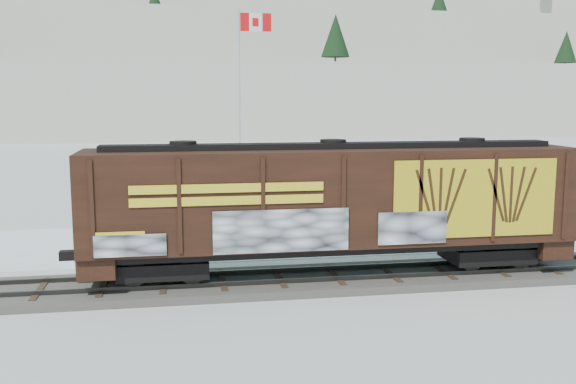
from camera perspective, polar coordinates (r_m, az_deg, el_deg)
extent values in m
plane|color=white|center=(23.17, 4.17, -8.04)|extent=(500.00, 500.00, 0.00)
cube|color=#59544C|center=(23.13, 4.17, -7.71)|extent=(50.00, 3.40, 0.28)
cube|color=#33302D|center=(22.40, 4.62, -7.68)|extent=(50.00, 0.10, 0.15)
cube|color=#33302D|center=(23.74, 3.76, -6.74)|extent=(50.00, 0.10, 0.15)
cube|color=white|center=(30.27, 0.78, -4.07)|extent=(40.00, 8.00, 0.03)
cube|color=white|center=(116.70, -7.07, 8.05)|extent=(360.00, 40.00, 12.00)
cube|color=white|center=(146.77, -7.66, 10.43)|extent=(360.00, 40.00, 24.00)
cube|color=white|center=(181.98, -8.10, 11.75)|extent=(360.00, 50.00, 35.00)
cone|color=black|center=(115.38, 4.25, 13.71)|extent=(5.04, 5.04, 7.38)
cone|color=black|center=(140.00, 23.48, 11.75)|extent=(4.20, 4.20, 6.15)
cone|color=black|center=(159.14, 13.29, 16.17)|extent=(4.48, 4.48, 6.56)
cube|color=black|center=(22.31, -11.00, -6.47)|extent=(3.00, 2.00, 0.90)
cube|color=black|center=(24.92, 17.21, -5.13)|extent=(3.00, 2.00, 0.90)
cylinder|color=black|center=(21.61, -13.58, -7.04)|extent=(0.90, 0.12, 0.90)
cube|color=black|center=(22.79, 3.93, -4.66)|extent=(17.06, 2.40, 0.25)
cube|color=black|center=(22.45, 3.98, -0.28)|extent=(17.06, 3.00, 3.27)
cube|color=black|center=(22.26, 4.02, 4.14)|extent=(15.70, 0.90, 0.20)
cube|color=gold|center=(22.57, 16.35, -0.55)|extent=(5.80, 0.03, 2.65)
cube|color=gold|center=(20.31, -5.33, -0.21)|extent=(6.14, 0.02, 0.70)
cube|color=white|center=(20.72, -0.56, -3.48)|extent=(4.44, 0.03, 1.40)
cylinder|color=silver|center=(37.21, -4.25, -1.61)|extent=(0.90, 0.90, 0.20)
cylinder|color=silver|center=(36.66, -4.34, 7.05)|extent=(0.14, 0.14, 11.41)
cube|color=red|center=(36.92, -3.87, 14.84)|extent=(0.50, 0.07, 1.00)
cube|color=white|center=(36.99, -2.92, 14.84)|extent=(0.70, 0.09, 1.00)
cube|color=red|center=(37.07, -1.88, 14.83)|extent=(0.50, 0.07, 1.00)
imported|color=#B4B7BC|center=(29.28, -11.24, -3.14)|extent=(4.63, 2.61, 1.49)
imported|color=white|center=(28.63, 2.89, -3.06)|extent=(5.34, 2.76, 1.68)
imported|color=black|center=(31.32, 15.96, -2.61)|extent=(5.32, 3.85, 1.43)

